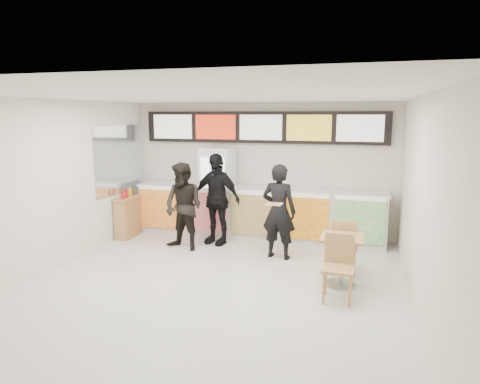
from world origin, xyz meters
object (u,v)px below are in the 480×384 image
at_px(service_counter, 257,213).
at_px(condiment_ledge, 129,216).
at_px(customer_left, 184,207).
at_px(customer_mid, 216,199).
at_px(customer_main, 279,211).
at_px(drinks_fridge, 218,192).
at_px(cafe_table, 341,252).

height_order(service_counter, condiment_ledge, service_counter).
height_order(customer_left, customer_mid, customer_mid).
xyz_separation_m(service_counter, customer_mid, (-0.74, -0.64, 0.40)).
distance_m(customer_main, customer_mid, 1.57).
bearing_deg(customer_main, drinks_fridge, -27.98).
bearing_deg(service_counter, customer_main, -59.12).
bearing_deg(service_counter, cafe_table, -49.43).
xyz_separation_m(drinks_fridge, customer_main, (1.66, -1.22, -0.09)).
relative_size(customer_main, customer_left, 1.02).
height_order(service_counter, customer_left, customer_left).
height_order(drinks_fridge, customer_mid, drinks_fridge).
relative_size(service_counter, customer_left, 3.11).
relative_size(customer_main, condiment_ledge, 1.69).
distance_m(drinks_fridge, cafe_table, 3.72).
bearing_deg(customer_mid, cafe_table, -17.59).
bearing_deg(cafe_table, customer_mid, 149.93).
relative_size(drinks_fridge, cafe_table, 1.19).
bearing_deg(customer_mid, drinks_fridge, 119.93).
height_order(customer_left, cafe_table, customer_left).
bearing_deg(drinks_fridge, cafe_table, -38.51).
bearing_deg(cafe_table, customer_main, 140.16).
relative_size(customer_main, customer_mid, 0.94).
height_order(customer_main, customer_mid, customer_mid).
bearing_deg(condiment_ledge, cafe_table, -18.31).
distance_m(drinks_fridge, customer_mid, 0.68).
height_order(service_counter, drinks_fridge, drinks_fridge).
relative_size(customer_main, cafe_table, 1.09).
height_order(customer_mid, cafe_table, customer_mid).
bearing_deg(customer_main, condiment_ledge, 0.37).
bearing_deg(customer_mid, customer_left, -115.18).
relative_size(service_counter, condiment_ledge, 5.14).
distance_m(customer_left, customer_mid, 0.77).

